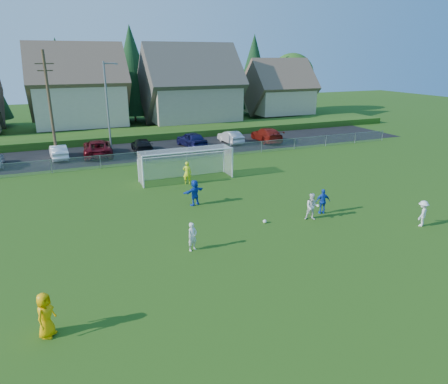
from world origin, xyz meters
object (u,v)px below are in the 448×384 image
(referee, at_px, (45,315))
(player_white_c, at_px, (422,213))
(goalkeeper, at_px, (187,173))
(car_d, at_px, (142,145))
(car_g, at_px, (267,135))
(player_blue_a, at_px, (323,201))
(soccer_ball, at_px, (265,221))
(car_b, at_px, (59,152))
(car_e, at_px, (192,139))
(car_c, at_px, (98,148))
(player_white_a, at_px, (192,237))
(player_white_b, at_px, (312,207))
(player_blue_b, at_px, (195,192))
(soccer_goal, at_px, (185,159))
(car_f, at_px, (231,137))

(referee, bearing_deg, player_white_c, -52.15)
(goalkeeper, relative_size, car_d, 0.38)
(goalkeeper, height_order, car_g, goalkeeper)
(referee, relative_size, player_blue_a, 1.06)
(soccer_ball, distance_m, car_b, 24.21)
(goalkeeper, xyz_separation_m, car_e, (4.52, 12.69, -0.08))
(car_b, xyz_separation_m, car_c, (3.64, -0.13, 0.12))
(player_white_a, height_order, car_e, car_e)
(player_white_a, xyz_separation_m, car_c, (-2.24, 23.13, 0.05))
(player_white_b, distance_m, car_e, 22.43)
(referee, distance_m, player_white_b, 15.72)
(car_b, bearing_deg, referee, 83.64)
(soccer_ball, bearing_deg, referee, -153.26)
(player_blue_b, xyz_separation_m, car_e, (5.45, 17.27, -0.04))
(car_b, bearing_deg, player_white_c, 122.62)
(player_white_b, relative_size, soccer_goal, 0.22)
(player_white_a, relative_size, car_g, 0.27)
(player_blue_a, distance_m, player_blue_b, 8.29)
(player_blue_b, relative_size, soccer_goal, 0.23)
(goalkeeper, bearing_deg, soccer_goal, -80.23)
(soccer_ball, height_order, player_white_b, player_white_b)
(car_b, bearing_deg, soccer_goal, 125.65)
(car_b, distance_m, car_g, 22.52)
(car_c, bearing_deg, car_e, -173.68)
(player_white_a, bearing_deg, car_d, 61.43)
(car_d, height_order, car_g, car_g)
(referee, distance_m, player_blue_a, 17.05)
(car_d, relative_size, car_f, 1.13)
(player_blue_b, bearing_deg, goalkeeper, -121.64)
(player_blue_b, relative_size, car_d, 0.37)
(referee, relative_size, car_b, 0.41)
(player_white_a, bearing_deg, player_blue_b, 47.15)
(player_blue_b, relative_size, car_b, 0.42)
(player_white_c, relative_size, goalkeeper, 0.86)
(player_white_a, distance_m, player_white_b, 8.01)
(player_white_a, height_order, soccer_goal, soccer_goal)
(player_blue_a, relative_size, car_f, 0.38)
(player_white_b, height_order, car_e, player_white_b)
(player_blue_a, relative_size, car_c, 0.28)
(car_d, bearing_deg, player_blue_a, 112.29)
(player_blue_a, bearing_deg, goalkeeper, -41.55)
(referee, bearing_deg, player_white_a, -25.83)
(car_d, bearing_deg, referee, 76.08)
(referee, height_order, car_c, referee)
(player_blue_b, bearing_deg, car_g, -150.94)
(player_white_c, distance_m, car_b, 31.88)
(car_c, height_order, car_g, car_c)
(car_d, distance_m, car_g, 14.49)
(player_white_b, xyz_separation_m, goalkeeper, (-4.79, 9.74, 0.06))
(player_white_a, distance_m, goalkeeper, 11.25)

